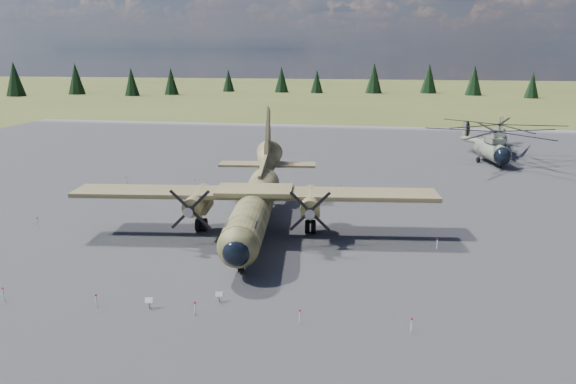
# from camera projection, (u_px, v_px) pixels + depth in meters

# --- Properties ---
(ground) EXTENTS (500.00, 500.00, 0.00)m
(ground) POSITION_uv_depth(u_px,v_px,m) (226.00, 237.00, 45.06)
(ground) COLOR brown
(ground) RESTS_ON ground
(apron) EXTENTS (120.00, 120.00, 0.04)m
(apron) POSITION_uv_depth(u_px,v_px,m) (253.00, 204.00, 54.62)
(apron) COLOR slate
(apron) RESTS_ON ground
(transport_plane) EXTENTS (29.35, 26.53, 9.65)m
(transport_plane) POSITION_uv_depth(u_px,v_px,m) (256.00, 198.00, 46.24)
(transport_plane) COLOR #3D4223
(transport_plane) RESTS_ON ground
(helicopter_near) EXTENTS (21.02, 22.37, 4.50)m
(helicopter_near) POSITION_uv_depth(u_px,v_px,m) (492.00, 140.00, 73.14)
(helicopter_near) COLOR slate
(helicopter_near) RESTS_ON ground
(helicopter_mid) EXTENTS (21.06, 22.40, 4.55)m
(helicopter_mid) POSITION_uv_depth(u_px,v_px,m) (499.00, 133.00, 79.52)
(helicopter_mid) COLOR slate
(helicopter_mid) RESTS_ON ground
(info_placard_left) EXTENTS (0.46, 0.23, 0.70)m
(info_placard_left) POSITION_uv_depth(u_px,v_px,m) (149.00, 301.00, 32.53)
(info_placard_left) COLOR gray
(info_placard_left) RESTS_ON ground
(info_placard_right) EXTENTS (0.45, 0.25, 0.67)m
(info_placard_right) POSITION_uv_depth(u_px,v_px,m) (219.00, 295.00, 33.41)
(info_placard_right) COLOR gray
(info_placard_right) RESTS_ON ground
(barrier_fence) EXTENTS (33.12, 29.62, 0.85)m
(barrier_fence) POSITION_uv_depth(u_px,v_px,m) (220.00, 231.00, 44.93)
(barrier_fence) COLOR silver
(barrier_fence) RESTS_ON ground
(treeline) EXTENTS (330.57, 331.35, 10.97)m
(treeline) POSITION_uv_depth(u_px,v_px,m) (251.00, 190.00, 41.15)
(treeline) COLOR black
(treeline) RESTS_ON ground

